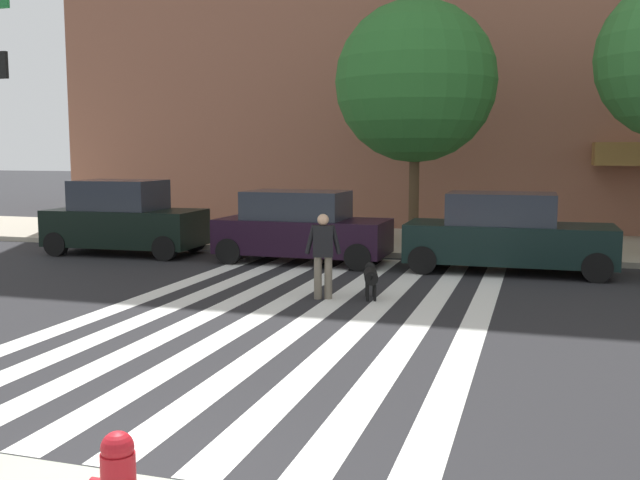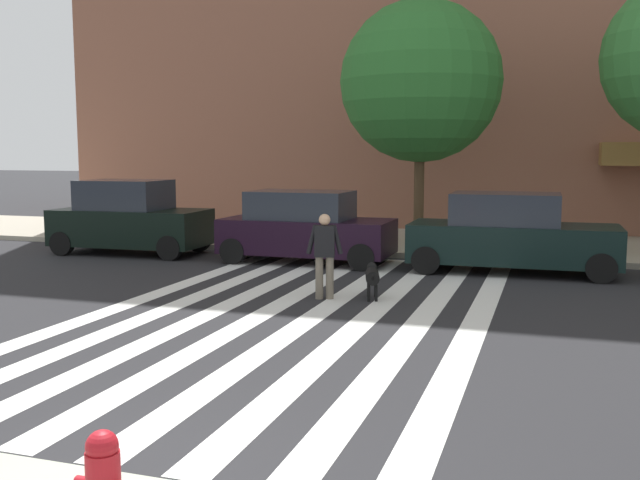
# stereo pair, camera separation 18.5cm
# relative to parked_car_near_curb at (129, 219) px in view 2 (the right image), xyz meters

# --- Properties ---
(ground_plane) EXTENTS (160.00, 160.00, 0.00)m
(ground_plane) POSITION_rel_parked_car_near_curb_xyz_m (7.64, -5.43, -0.97)
(ground_plane) COLOR #232326
(sidewalk_far) EXTENTS (80.00, 6.00, 0.15)m
(sidewalk_far) POSITION_rel_parked_car_near_curb_xyz_m (7.64, 4.38, -0.89)
(sidewalk_far) COLOR #A39B87
(sidewalk_far) RESTS_ON ground_plane
(crosswalk_stripes) EXTENTS (6.75, 13.02, 0.01)m
(crosswalk_stripes) POSITION_rel_parked_car_near_curb_xyz_m (6.86, -5.43, -0.97)
(crosswalk_stripes) COLOR silver
(crosswalk_stripes) RESTS_ON ground_plane
(parked_car_near_curb) EXTENTS (4.27, 2.10, 2.04)m
(parked_car_near_curb) POSITION_rel_parked_car_near_curb_xyz_m (0.00, 0.00, 0.00)
(parked_car_near_curb) COLOR black
(parked_car_near_curb) RESTS_ON ground_plane
(parked_car_behind_first) EXTENTS (4.33, 1.98, 1.82)m
(parked_car_behind_first) POSITION_rel_parked_car_near_curb_xyz_m (5.16, 0.00, -0.08)
(parked_car_behind_first) COLOR black
(parked_car_behind_first) RESTS_ON ground_plane
(parked_car_third_in_line) EXTENTS (4.76, 2.00, 1.86)m
(parked_car_third_in_line) POSITION_rel_parked_car_near_curb_xyz_m (10.24, 0.00, -0.08)
(parked_car_third_in_line) COLOR black
(parked_car_third_in_line) RESTS_ON ground_plane
(street_tree_nearest) EXTENTS (4.52, 4.52, 6.88)m
(street_tree_nearest) POSITION_rel_parked_car_near_curb_xyz_m (7.50, 3.12, 3.79)
(street_tree_nearest) COLOR #4C3823
(street_tree_nearest) RESTS_ON sidewalk_far
(pedestrian_dog_walker) EXTENTS (0.70, 0.33, 1.64)m
(pedestrian_dog_walker) POSITION_rel_parked_car_near_curb_xyz_m (7.03, -4.25, -0.04)
(pedestrian_dog_walker) COLOR #6B6051
(pedestrian_dog_walker) RESTS_ON ground_plane
(dog_on_leash) EXTENTS (0.44, 1.05, 0.65)m
(dog_on_leash) POSITION_rel_parked_car_near_curb_xyz_m (7.90, -3.93, -0.53)
(dog_on_leash) COLOR black
(dog_on_leash) RESTS_ON ground_plane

